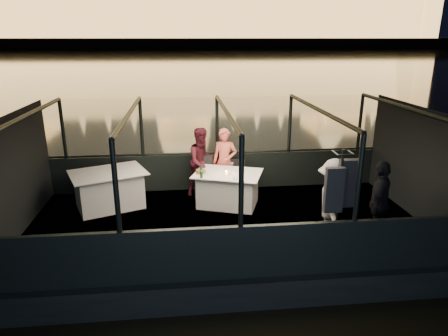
{
  "coord_description": "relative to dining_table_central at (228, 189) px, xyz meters",
  "views": [
    {
      "loc": [
        -0.83,
        -7.42,
        4.12
      ],
      "look_at": [
        0.0,
        0.4,
        1.55
      ],
      "focal_mm": 32.0,
      "sensor_mm": 36.0,
      "label": 1
    }
  ],
  "objects": [
    {
      "name": "river_water",
      "position": [
        -0.14,
        79.1,
        -0.89
      ],
      "size": [
        500.0,
        500.0,
        0.0
      ],
      "primitive_type": "plane",
      "color": "black",
      "rests_on": "ground"
    },
    {
      "name": "boat_hull",
      "position": [
        -0.14,
        -0.9,
        -0.89
      ],
      "size": [
        8.6,
        4.4,
        1.0
      ],
      "primitive_type": "cube",
      "color": "black",
      "rests_on": "river_water"
    },
    {
      "name": "boat_deck",
      "position": [
        -0.14,
        -0.9,
        -0.41
      ],
      "size": [
        8.0,
        4.0,
        0.04
      ],
      "primitive_type": "cube",
      "color": "black",
      "rests_on": "boat_hull"
    },
    {
      "name": "gunwale_port",
      "position": [
        -0.14,
        1.1,
        0.06
      ],
      "size": [
        8.0,
        0.08,
        0.9
      ],
      "primitive_type": "cube",
      "color": "black",
      "rests_on": "boat_deck"
    },
    {
      "name": "gunwale_starboard",
      "position": [
        -0.14,
        -2.9,
        0.06
      ],
      "size": [
        8.0,
        0.08,
        0.9
      ],
      "primitive_type": "cube",
      "color": "black",
      "rests_on": "boat_deck"
    },
    {
      "name": "cabin_glass_port",
      "position": [
        -0.14,
        1.1,
        1.21
      ],
      "size": [
        8.0,
        0.02,
        1.4
      ],
      "primitive_type": null,
      "color": "#99B2B2",
      "rests_on": "gunwale_port"
    },
    {
      "name": "cabin_glass_starboard",
      "position": [
        -0.14,
        -2.9,
        1.21
      ],
      "size": [
        8.0,
        0.02,
        1.4
      ],
      "primitive_type": null,
      "color": "#99B2B2",
      "rests_on": "gunwale_starboard"
    },
    {
      "name": "cabin_roof_glass",
      "position": [
        -0.14,
        -0.9,
        1.91
      ],
      "size": [
        8.0,
        4.0,
        0.02
      ],
      "primitive_type": null,
      "color": "#99B2B2",
      "rests_on": "boat_deck"
    },
    {
      "name": "end_wall_fore",
      "position": [
        -4.14,
        -0.9,
        0.76
      ],
      "size": [
        0.02,
        4.0,
        2.3
      ],
      "primitive_type": null,
      "color": "black",
      "rests_on": "boat_deck"
    },
    {
      "name": "end_wall_aft",
      "position": [
        3.86,
        -0.9,
        0.76
      ],
      "size": [
        0.02,
        4.0,
        2.3
      ],
      "primitive_type": null,
      "color": "black",
      "rests_on": "boat_deck"
    },
    {
      "name": "canopy_ribs",
      "position": [
        -0.14,
        -0.9,
        0.76
      ],
      "size": [
        8.0,
        4.0,
        2.3
      ],
      "primitive_type": null,
      "color": "black",
      "rests_on": "boat_deck"
    },
    {
      "name": "embankment",
      "position": [
        -0.14,
        209.1,
        0.11
      ],
      "size": [
        400.0,
        140.0,
        6.0
      ],
      "primitive_type": "cube",
      "color": "#423D33",
      "rests_on": "ground"
    },
    {
      "name": "dining_table_central",
      "position": [
        0.0,
        0.0,
        0.0
      ],
      "size": [
        1.72,
        1.47,
        0.77
      ],
      "primitive_type": "cube",
      "rotation": [
        0.0,
        0.0,
        -0.34
      ],
      "color": "silver",
      "rests_on": "boat_deck"
    },
    {
      "name": "dining_table_aft",
      "position": [
        -2.63,
        0.15,
        0.0
      ],
      "size": [
        1.88,
        1.64,
        0.83
      ],
      "primitive_type": "cube",
      "rotation": [
        0.0,
        0.0,
        0.39
      ],
      "color": "silver",
      "rests_on": "boat_deck"
    },
    {
      "name": "chair_port_left",
      "position": [
        -0.51,
        0.54,
        0.06
      ],
      "size": [
        0.45,
        0.45,
        0.95
      ],
      "primitive_type": "cube",
      "rotation": [
        0.0,
        0.0,
        -0.01
      ],
      "color": "black",
      "rests_on": "boat_deck"
    },
    {
      "name": "chair_port_right",
      "position": [
        0.3,
        0.56,
        0.06
      ],
      "size": [
        0.44,
        0.44,
        0.84
      ],
      "primitive_type": "cube",
      "rotation": [
        0.0,
        0.0,
        -0.13
      ],
      "color": "black",
      "rests_on": "boat_deck"
    },
    {
      "name": "coat_stand",
      "position": [
        1.55,
        -2.49,
        0.51
      ],
      "size": [
        0.54,
        0.43,
        1.95
      ],
      "primitive_type": null,
      "rotation": [
        0.0,
        0.0,
        -0.0
      ],
      "color": "black",
      "rests_on": "boat_deck"
    },
    {
      "name": "person_woman_coral",
      "position": [
        0.01,
        0.72,
        0.36
      ],
      "size": [
        0.65,
        0.5,
        1.61
      ],
      "primitive_type": "imported",
      "rotation": [
        0.0,
        0.0,
        -0.21
      ],
      "color": "#DF6251",
      "rests_on": "boat_deck"
    },
    {
      "name": "person_man_maroon",
      "position": [
        -0.52,
        0.72,
        0.36
      ],
      "size": [
        0.97,
        0.88,
        1.64
      ],
      "primitive_type": "imported",
      "rotation": [
        0.0,
        0.0,
        0.41
      ],
      "color": "#40121B",
      "rests_on": "boat_deck"
    },
    {
      "name": "passenger_stripe",
      "position": [
        1.67,
        -1.96,
        0.47
      ],
      "size": [
        0.85,
        1.17,
        1.62
      ],
      "primitive_type": "imported",
      "rotation": [
        0.0,
        0.0,
        1.3
      ],
      "color": "silver",
      "rests_on": "boat_deck"
    },
    {
      "name": "passenger_dark",
      "position": [
        2.52,
        -2.02,
        0.47
      ],
      "size": [
        0.87,
        0.98,
        1.58
      ],
      "primitive_type": "imported",
      "rotation": [
        0.0,
        0.0,
        4.07
      ],
      "color": "black",
      "rests_on": "boat_deck"
    },
    {
      "name": "wine_bottle",
      "position": [
        -0.6,
        -0.25,
        0.53
      ],
      "size": [
        0.07,
        0.07,
        0.3
      ],
      "primitive_type": "cylinder",
      "rotation": [
        0.0,
        0.0,
        0.14
      ],
      "color": "#153B1B",
      "rests_on": "dining_table_central"
    },
    {
      "name": "bread_basket",
      "position": [
        -0.6,
        0.04,
        0.42
      ],
      "size": [
        0.22,
        0.22,
        0.09
      ],
      "primitive_type": "cylinder",
      "rotation": [
        0.0,
        0.0,
        -0.05
      ],
      "color": "brown",
      "rests_on": "dining_table_central"
    },
    {
      "name": "amber_candle",
      "position": [
        -0.04,
        -0.08,
        0.42
      ],
      "size": [
        0.07,
        0.07,
        0.08
      ],
      "primitive_type": "cylinder",
      "rotation": [
        0.0,
        0.0,
        -0.42
      ],
      "color": "#FAA93E",
      "rests_on": "dining_table_central"
    },
    {
      "name": "plate_near",
      "position": [
        0.17,
        -0.37,
        0.39
      ],
      "size": [
        0.27,
        0.27,
        0.01
      ],
      "primitive_type": "cylinder",
      "rotation": [
        0.0,
        0.0,
        -0.21
      ],
      "color": "silver",
      "rests_on": "dining_table_central"
    },
    {
      "name": "plate_far",
      "position": [
        -0.53,
        0.0,
        0.39
      ],
      "size": [
        0.3,
        0.3,
        0.01
      ],
      "primitive_type": "cylinder",
      "rotation": [
        0.0,
        0.0,
        -0.41
      ],
      "color": "silver",
      "rests_on": "dining_table_central"
    },
    {
      "name": "wine_glass_white",
      "position": [
        -0.6,
        -0.29,
        0.48
      ],
      "size": [
        0.08,
        0.08,
        0.2
      ],
      "primitive_type": null,
      "rotation": [
        0.0,
        0.0,
        -0.29
      ],
      "color": "silver",
      "rests_on": "dining_table_central"
    },
    {
      "name": "wine_glass_red",
      "position": [
        0.1,
        0.07,
        0.48
      ],
      "size": [
        0.08,
        0.08,
        0.21
      ],
      "primitive_type": null,
      "rotation": [
        0.0,
        0.0,
        0.23
      ],
      "color": "white",
      "rests_on": "dining_table_central"
    }
  ]
}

